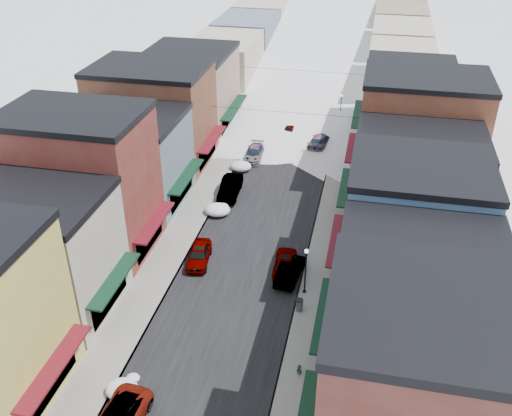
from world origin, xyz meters
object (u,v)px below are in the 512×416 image
at_px(trash_can, 299,305).
at_px(streetlamp_near, 306,265).
at_px(car_silver_sedan, 199,255).
at_px(car_dark_hatch, 230,188).
at_px(car_green_sedan, 290,270).

xyz_separation_m(trash_can, streetlamp_near, (0.09, 2.20, 2.04)).
relative_size(car_silver_sedan, car_dark_hatch, 0.84).
bearing_deg(car_dark_hatch, streetlamp_near, -58.90).
bearing_deg(trash_can, car_green_sedan, 108.80).
distance_m(car_dark_hatch, streetlamp_near, 17.11).
xyz_separation_m(car_green_sedan, streetlamp_near, (1.44, -1.77, 1.95)).
bearing_deg(car_green_sedan, car_silver_sedan, 2.59).
relative_size(car_dark_hatch, streetlamp_near, 1.28).
bearing_deg(car_green_sedan, trash_can, 115.20).
xyz_separation_m(car_dark_hatch, trash_can, (9.47, -16.27, -0.20)).
distance_m(car_dark_hatch, car_green_sedan, 14.74).
height_order(car_green_sedan, streetlamp_near, streetlamp_near).
height_order(car_silver_sedan, trash_can, car_silver_sedan).
height_order(car_dark_hatch, car_green_sedan, car_dark_hatch).
height_order(car_dark_hatch, trash_can, car_dark_hatch).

